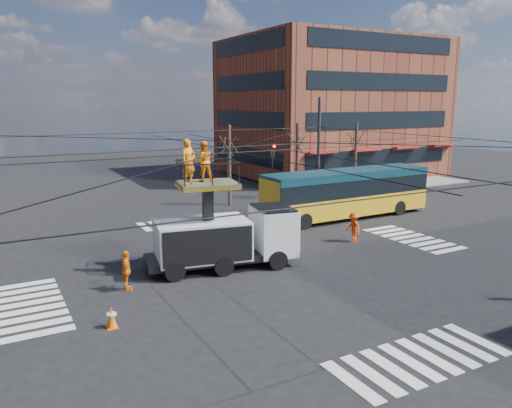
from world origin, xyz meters
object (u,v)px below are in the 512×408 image
Objects in this scene: traffic_cone at (112,317)px; utility_truck at (225,226)px; city_bus at (347,192)px; worker_ground at (126,271)px; flagger at (353,227)px.

utility_truck is at bearing 32.58° from traffic_cone.
city_bus is at bearing 34.79° from utility_truck.
city_bus reaches higher than traffic_cone.
city_bus is at bearing -58.13° from worker_ground.
flagger is at bearing 13.03° from utility_truck.
traffic_cone is 0.46× the size of worker_ground.
traffic_cone is at bearing -153.07° from city_bus.
traffic_cone is at bearing 168.55° from worker_ground.
utility_truck is 8.16m from flagger.
utility_truck reaches higher than city_bus.
worker_ground is at bearing -81.75° from flagger.
utility_truck is 7.55m from traffic_cone.
utility_truck reaches higher than worker_ground.
traffic_cone is at bearing -137.44° from utility_truck.
utility_truck is at bearing -69.81° from worker_ground.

